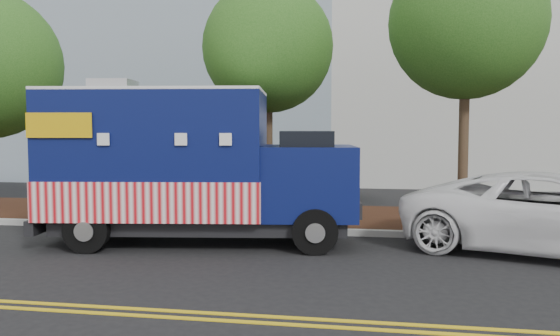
# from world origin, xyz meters

# --- Properties ---
(ground) EXTENTS (120.00, 120.00, 0.00)m
(ground) POSITION_xyz_m (0.00, 0.00, 0.00)
(ground) COLOR black
(ground) RESTS_ON ground
(curb) EXTENTS (120.00, 0.18, 0.15)m
(curb) POSITION_xyz_m (0.00, 1.40, 0.07)
(curb) COLOR #9E9E99
(curb) RESTS_ON ground
(mulch_strip) EXTENTS (120.00, 4.00, 0.15)m
(mulch_strip) POSITION_xyz_m (0.00, 3.50, 0.07)
(mulch_strip) COLOR black
(mulch_strip) RESTS_ON ground
(centerline_near) EXTENTS (120.00, 0.10, 0.01)m
(centerline_near) POSITION_xyz_m (0.00, -4.45, 0.01)
(centerline_near) COLOR gold
(centerline_near) RESTS_ON ground
(centerline_far) EXTENTS (120.00, 0.10, 0.01)m
(centerline_far) POSITION_xyz_m (0.00, -4.70, 0.01)
(centerline_far) COLOR gold
(centerline_far) RESTS_ON ground
(tree_b) EXTENTS (3.61, 3.61, 6.57)m
(tree_b) POSITION_xyz_m (0.86, 3.54, 4.75)
(tree_b) COLOR #38281C
(tree_b) RESTS_ON ground
(tree_c) EXTENTS (3.96, 3.96, 7.24)m
(tree_c) POSITION_xyz_m (6.09, 3.41, 5.24)
(tree_c) COLOR #38281C
(tree_c) RESTS_ON ground
(sign_post) EXTENTS (0.06, 0.06, 2.40)m
(sign_post) POSITION_xyz_m (-1.72, 1.94, 1.20)
(sign_post) COLOR #473828
(sign_post) RESTS_ON ground
(food_truck) EXTENTS (7.08, 3.41, 3.59)m
(food_truck) POSITION_xyz_m (-0.32, 0.06, 1.62)
(food_truck) COLOR black
(food_truck) RESTS_ON ground
(white_car) EXTENTS (6.47, 4.55, 1.64)m
(white_car) POSITION_xyz_m (7.36, 0.12, 0.82)
(white_car) COLOR silver
(white_car) RESTS_ON ground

